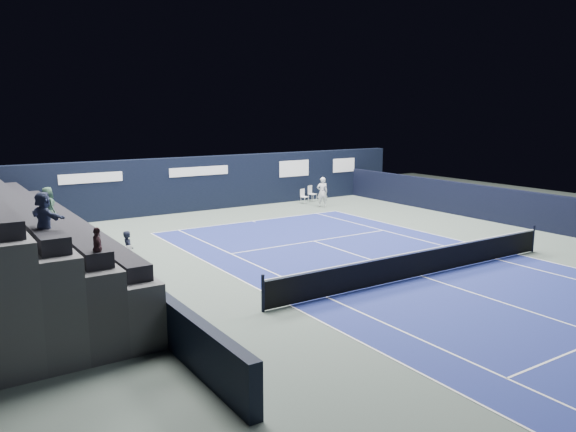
% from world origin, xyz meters
% --- Properties ---
extents(ground, '(48.00, 48.00, 0.00)m').
position_xyz_m(ground, '(0.00, 2.00, 0.00)').
color(ground, '#4D5C53').
rests_on(ground, ground).
extents(court_surface, '(10.97, 23.77, 0.01)m').
position_xyz_m(court_surface, '(0.00, 0.00, 0.00)').
color(court_surface, navy).
rests_on(court_surface, ground).
extents(enclosure_wall_right, '(0.30, 22.00, 1.80)m').
position_xyz_m(enclosure_wall_right, '(10.50, 6.00, 0.90)').
color(enclosure_wall_right, black).
rests_on(enclosure_wall_right, ground).
extents(folding_chair_back_a, '(0.49, 0.51, 0.91)m').
position_xyz_m(folding_chair_back_a, '(5.51, 15.20, 0.60)').
color(folding_chair_back_a, white).
rests_on(folding_chair_back_a, ground).
extents(folding_chair_back_b, '(0.56, 0.55, 1.00)m').
position_xyz_m(folding_chair_back_b, '(6.44, 15.62, 0.57)').
color(folding_chair_back_b, silver).
rests_on(folding_chair_back_b, ground).
extents(line_judge_chair, '(0.52, 0.51, 1.00)m').
position_xyz_m(line_judge_chair, '(-8.43, 5.83, 0.57)').
color(line_judge_chair, white).
rests_on(line_judge_chair, ground).
extents(line_judge, '(0.40, 0.57, 1.47)m').
position_xyz_m(line_judge, '(-8.30, 6.21, 0.74)').
color(line_judge, black).
rests_on(line_judge, ground).
extents(court_markings, '(11.03, 23.83, 0.00)m').
position_xyz_m(court_markings, '(0.00, 0.00, 0.01)').
color(court_markings, white).
rests_on(court_markings, court_surface).
extents(tennis_net, '(12.90, 0.10, 1.10)m').
position_xyz_m(tennis_net, '(0.00, 0.00, 0.51)').
color(tennis_net, black).
rests_on(tennis_net, ground).
extents(back_sponsor_wall, '(26.00, 0.63, 3.10)m').
position_xyz_m(back_sponsor_wall, '(0.01, 16.50, 1.55)').
color(back_sponsor_wall, black).
rests_on(back_sponsor_wall, ground).
extents(side_barrier_left, '(0.33, 22.00, 1.20)m').
position_xyz_m(side_barrier_left, '(-9.50, 5.97, 0.60)').
color(side_barrier_left, black).
rests_on(side_barrier_left, ground).
extents(tennis_player, '(0.77, 0.94, 1.79)m').
position_xyz_m(tennis_player, '(5.75, 13.53, 0.90)').
color(tennis_player, silver).
rests_on(tennis_player, ground).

